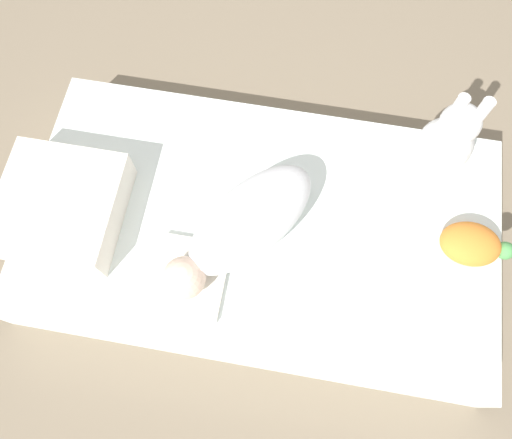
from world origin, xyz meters
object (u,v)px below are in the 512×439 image
(swaddled_baby, at_px, (245,224))
(turtle_plush, at_px, (473,244))
(bunny_plush, at_px, (449,138))
(pillow, at_px, (62,206))

(swaddled_baby, relative_size, turtle_plush, 2.28)
(swaddled_baby, distance_m, bunny_plush, 0.63)
(pillow, height_order, bunny_plush, bunny_plush)
(swaddled_baby, height_order, pillow, swaddled_baby)
(pillow, xyz_separation_m, turtle_plush, (1.14, 0.09, -0.02))
(bunny_plush, xyz_separation_m, turtle_plush, (0.10, -0.28, -0.07))
(swaddled_baby, relative_size, bunny_plush, 1.55)
(swaddled_baby, distance_m, pillow, 0.52)
(pillow, relative_size, bunny_plush, 1.09)
(pillow, xyz_separation_m, bunny_plush, (1.04, 0.37, 0.06))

